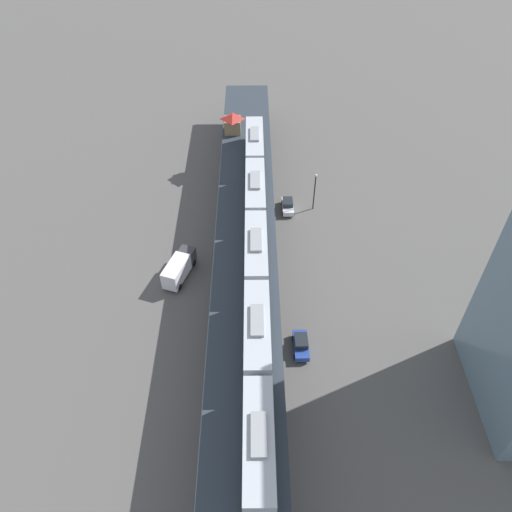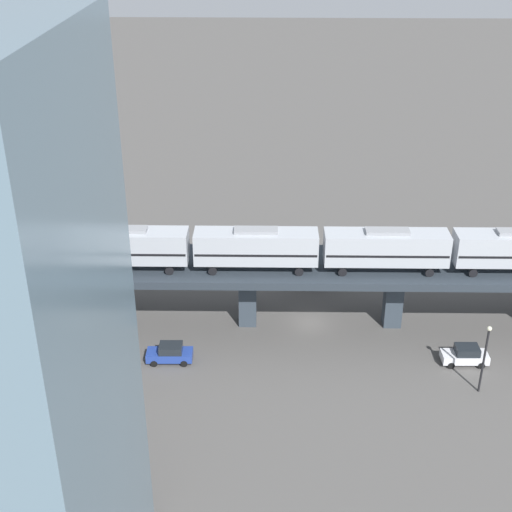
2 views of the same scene
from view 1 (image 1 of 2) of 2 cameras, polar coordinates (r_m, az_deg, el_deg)
name	(u,v)px [view 1 (image 1 of 2)]	position (r m, az deg, el deg)	size (l,w,h in m)	color
ground_plane	(246,272)	(73.41, -1.13, -1.79)	(400.00, 400.00, 0.00)	#514F4C
elevated_viaduct	(246,240)	(69.28, -1.20, 1.83)	(9.04, 92.06, 7.10)	#283039
subway_train	(256,250)	(62.63, 0.00, 0.68)	(3.27, 62.42, 4.45)	#ADB2BA
signal_hut	(233,123)	(90.26, -2.70, 14.99)	(3.24, 3.24, 3.40)	#8C7251
street_car_blue	(301,344)	(64.08, 5.16, -10.02)	(2.03, 4.44, 1.89)	#233D93
street_car_white	(288,205)	(83.75, 3.64, 5.81)	(2.01, 4.43, 1.89)	silver
delivery_truck	(179,268)	(72.33, -8.79, -1.33)	(4.45, 7.54, 3.20)	#333338
street_lamp	(315,189)	(82.46, 6.72, 7.64)	(0.44, 0.44, 6.94)	black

